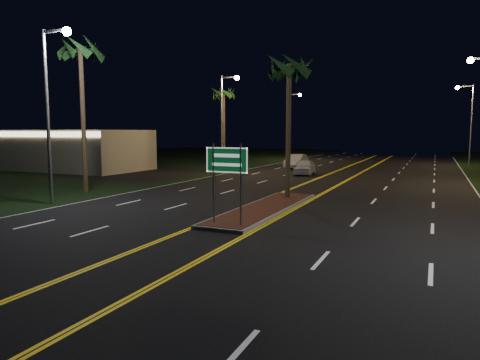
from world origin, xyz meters
The scene contains 14 objects.
ground centered at (0.00, 0.00, 0.00)m, with size 120.00×120.00×0.00m, color black.
grass_left centered at (-30.00, 25.00, 0.00)m, with size 40.00×110.00×0.01m, color black.
median_island centered at (0.00, 7.00, 0.08)m, with size 2.25×10.25×0.17m.
highway_sign centered at (0.00, 2.80, 2.40)m, with size 1.80×0.08×3.20m.
commercial_building centered at (-26.00, 19.99, 2.00)m, with size 15.00×8.12×4.00m.
streetlight_left_near centered at (-10.61, 4.00, 5.66)m, with size 1.91×0.44×9.00m.
streetlight_left_mid centered at (-10.61, 24.00, 5.66)m, with size 1.91×0.44×9.00m.
streetlight_left_far centered at (-10.61, 44.00, 5.66)m, with size 1.91×0.44×9.00m.
streetlight_right_far centered at (10.61, 42.00, 5.66)m, with size 1.91×0.44×9.00m.
palm_median centered at (0.00, 10.50, 7.28)m, with size 2.40×2.40×8.30m.
palm_left_near centered at (-12.50, 8.00, 8.68)m, with size 2.40×2.40×9.80m.
palm_left_far centered at (-12.80, 28.00, 7.75)m, with size 2.40×2.40×8.80m.
car_near centered at (-3.14, 24.94, 0.79)m, with size 2.03×4.73×1.58m, color silver.
car_far centered at (-5.82, 31.10, 0.85)m, with size 2.20×5.13×1.71m, color silver.
Camera 1 is at (7.45, -12.28, 3.80)m, focal length 32.00 mm.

